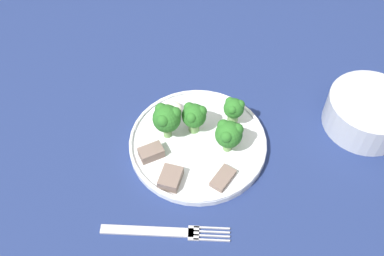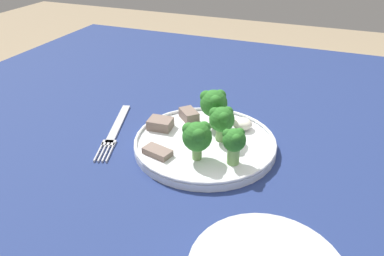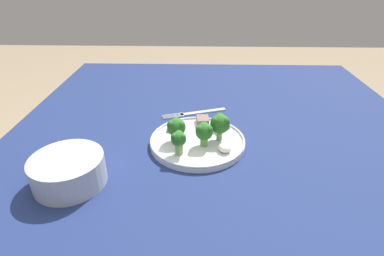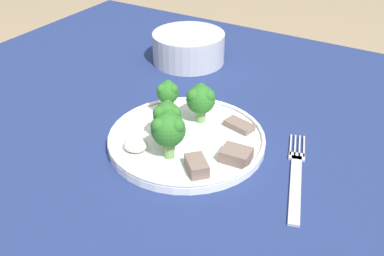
# 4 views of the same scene
# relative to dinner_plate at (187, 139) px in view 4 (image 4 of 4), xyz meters

# --- Properties ---
(table) EXTENTS (1.27, 1.17, 0.78)m
(table) POSITION_rel_dinner_plate_xyz_m (0.04, -0.06, -0.10)
(table) COLOR navy
(table) RESTS_ON ground_plane
(dinner_plate) EXTENTS (0.24, 0.24, 0.02)m
(dinner_plate) POSITION_rel_dinner_plate_xyz_m (0.00, 0.00, 0.00)
(dinner_plate) COLOR white
(dinner_plate) RESTS_ON table
(fork) EXTENTS (0.08, 0.20, 0.00)m
(fork) POSITION_rel_dinner_plate_xyz_m (0.18, 0.01, -0.01)
(fork) COLOR #B2B2B7
(fork) RESTS_ON table
(cream_bowl) EXTENTS (0.15, 0.15, 0.06)m
(cream_bowl) POSITION_rel_dinner_plate_xyz_m (-0.16, 0.27, 0.02)
(cream_bowl) COLOR #B7BCC6
(cream_bowl) RESTS_ON table
(broccoli_floret_near_rim_left) EXTENTS (0.04, 0.04, 0.06)m
(broccoli_floret_near_rim_left) POSITION_rel_dinner_plate_xyz_m (-0.06, 0.04, 0.04)
(broccoli_floret_near_rim_left) COLOR #709E56
(broccoli_floret_near_rim_left) RESTS_ON dinner_plate
(broccoli_floret_center_left) EXTENTS (0.04, 0.04, 0.06)m
(broccoli_floret_center_left) POSITION_rel_dinner_plate_xyz_m (-0.02, -0.02, 0.04)
(broccoli_floret_center_left) COLOR #709E56
(broccoli_floret_center_left) RESTS_ON dinner_plate
(broccoli_floret_back_left) EXTENTS (0.05, 0.05, 0.07)m
(broccoli_floret_back_left) POSITION_rel_dinner_plate_xyz_m (0.00, -0.06, 0.05)
(broccoli_floret_back_left) COLOR #709E56
(broccoli_floret_back_left) RESTS_ON dinner_plate
(broccoli_floret_front_left) EXTENTS (0.05, 0.05, 0.06)m
(broccoli_floret_front_left) POSITION_rel_dinner_plate_xyz_m (-0.01, 0.05, 0.04)
(broccoli_floret_front_left) COLOR #709E56
(broccoli_floret_front_left) RESTS_ON dinner_plate
(meat_slice_front_slice) EXTENTS (0.05, 0.05, 0.02)m
(meat_slice_front_slice) POSITION_rel_dinner_plate_xyz_m (0.06, -0.06, 0.01)
(meat_slice_front_slice) COLOR #756056
(meat_slice_front_slice) RESTS_ON dinner_plate
(meat_slice_middle_slice) EXTENTS (0.04, 0.04, 0.02)m
(meat_slice_middle_slice) POSITION_rel_dinner_plate_xyz_m (0.09, -0.01, 0.01)
(meat_slice_middle_slice) COLOR #756056
(meat_slice_middle_slice) RESTS_ON dinner_plate
(meat_slice_rear_slice) EXTENTS (0.05, 0.04, 0.01)m
(meat_slice_rear_slice) POSITION_rel_dinner_plate_xyz_m (0.06, 0.07, 0.01)
(meat_slice_rear_slice) COLOR #756056
(meat_slice_rear_slice) RESTS_ON dinner_plate
(sauce_dollop) EXTENTS (0.04, 0.03, 0.02)m
(sauce_dollop) POSITION_rel_dinner_plate_xyz_m (-0.05, -0.07, 0.01)
(sauce_dollop) COLOR silver
(sauce_dollop) RESTS_ON dinner_plate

